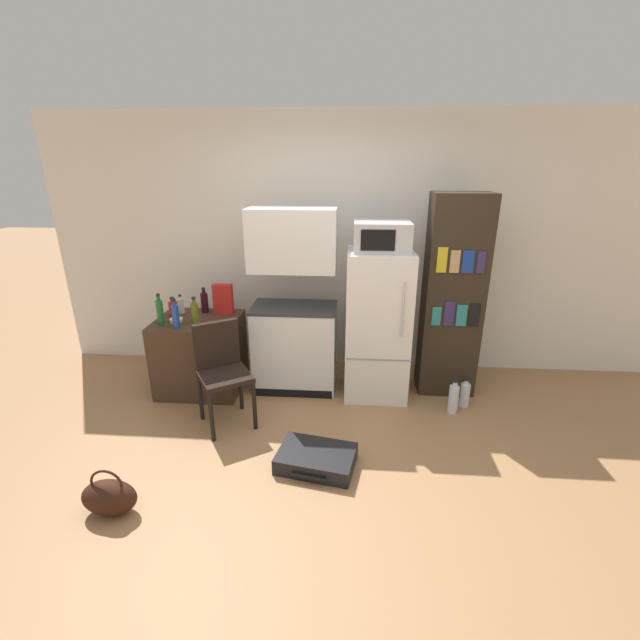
{
  "coord_description": "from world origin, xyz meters",
  "views": [
    {
      "loc": [
        0.2,
        -2.48,
        2.14
      ],
      "look_at": [
        -0.05,
        0.85,
        0.91
      ],
      "focal_mm": 24.0,
      "sensor_mm": 36.0,
      "label": 1
    }
  ],
  "objects_px": {
    "bottle_clear_short": "(181,305)",
    "bottle_green_tall": "(160,312)",
    "bottle_ketchup_red": "(173,309)",
    "side_table": "(201,354)",
    "water_bottle_front": "(465,394)",
    "bowl": "(176,320)",
    "water_bottle_middle": "(453,398)",
    "bottle_wine_dark": "(205,302)",
    "microwave": "(382,236)",
    "cereal_box": "(223,299)",
    "handbag": "(109,497)",
    "kitchen_hutch": "(294,311)",
    "chair": "(221,364)",
    "suitcase_large_flat": "(316,459)",
    "bottle_olive_oil": "(195,313)",
    "refrigerator": "(377,325)",
    "bottle_blue_soda": "(176,316)",
    "bookshelf": "(453,298)"
  },
  "relations": [
    {
      "from": "side_table",
      "to": "water_bottle_middle",
      "type": "xyz_separation_m",
      "value": [
        2.42,
        -0.28,
        -0.23
      ]
    },
    {
      "from": "bottle_wine_dark",
      "to": "handbag",
      "type": "xyz_separation_m",
      "value": [
        -0.06,
        -1.87,
        -0.72
      ]
    },
    {
      "from": "kitchen_hutch",
      "to": "suitcase_large_flat",
      "type": "distance_m",
      "value": 1.46
    },
    {
      "from": "bookshelf",
      "to": "bottle_olive_oil",
      "type": "bearing_deg",
      "value": -172.49
    },
    {
      "from": "microwave",
      "to": "chair",
      "type": "distance_m",
      "value": 1.78
    },
    {
      "from": "refrigerator",
      "to": "chair",
      "type": "bearing_deg",
      "value": -155.91
    },
    {
      "from": "chair",
      "to": "handbag",
      "type": "height_order",
      "value": "chair"
    },
    {
      "from": "cereal_box",
      "to": "handbag",
      "type": "bearing_deg",
      "value": -98.11
    },
    {
      "from": "bottle_ketchup_red",
      "to": "suitcase_large_flat",
      "type": "height_order",
      "value": "bottle_ketchup_red"
    },
    {
      "from": "bottle_green_tall",
      "to": "suitcase_large_flat",
      "type": "distance_m",
      "value": 1.96
    },
    {
      "from": "bottle_green_tall",
      "to": "water_bottle_middle",
      "type": "xyz_separation_m",
      "value": [
        2.7,
        -0.12,
        -0.72
      ]
    },
    {
      "from": "bottle_wine_dark",
      "to": "microwave",
      "type": "bearing_deg",
      "value": -5.16
    },
    {
      "from": "bowl",
      "to": "water_bottle_middle",
      "type": "bearing_deg",
      "value": -4.25
    },
    {
      "from": "bottle_clear_short",
      "to": "bottle_green_tall",
      "type": "height_order",
      "value": "bottle_green_tall"
    },
    {
      "from": "bottle_olive_oil",
      "to": "cereal_box",
      "type": "height_order",
      "value": "cereal_box"
    },
    {
      "from": "chair",
      "to": "suitcase_large_flat",
      "type": "distance_m",
      "value": 1.13
    },
    {
      "from": "bowl",
      "to": "handbag",
      "type": "relative_size",
      "value": 0.34
    },
    {
      "from": "bottle_wine_dark",
      "to": "water_bottle_middle",
      "type": "bearing_deg",
      "value": -11.38
    },
    {
      "from": "kitchen_hutch",
      "to": "microwave",
      "type": "relative_size",
      "value": 3.6
    },
    {
      "from": "side_table",
      "to": "bowl",
      "type": "bearing_deg",
      "value": -151.73
    },
    {
      "from": "microwave",
      "to": "water_bottle_middle",
      "type": "relative_size",
      "value": 1.46
    },
    {
      "from": "handbag",
      "to": "water_bottle_front",
      "type": "relative_size",
      "value": 1.25
    },
    {
      "from": "side_table",
      "to": "water_bottle_front",
      "type": "relative_size",
      "value": 2.71
    },
    {
      "from": "kitchen_hutch",
      "to": "handbag",
      "type": "relative_size",
      "value": 4.92
    },
    {
      "from": "bottle_blue_soda",
      "to": "handbag",
      "type": "height_order",
      "value": "bottle_blue_soda"
    },
    {
      "from": "water_bottle_front",
      "to": "water_bottle_middle",
      "type": "relative_size",
      "value": 0.85
    },
    {
      "from": "bottle_ketchup_red",
      "to": "water_bottle_front",
      "type": "relative_size",
      "value": 0.71
    },
    {
      "from": "bottle_wine_dark",
      "to": "cereal_box",
      "type": "bearing_deg",
      "value": -7.12
    },
    {
      "from": "bookshelf",
      "to": "bottle_blue_soda",
      "type": "xyz_separation_m",
      "value": [
        -2.52,
        -0.41,
        -0.1
      ]
    },
    {
      "from": "chair",
      "to": "bottle_ketchup_red",
      "type": "bearing_deg",
      "value": 104.33
    },
    {
      "from": "bottle_wine_dark",
      "to": "bookshelf",
      "type": "bearing_deg",
      "value": -0.96
    },
    {
      "from": "refrigerator",
      "to": "water_bottle_front",
      "type": "relative_size",
      "value": 4.91
    },
    {
      "from": "kitchen_hutch",
      "to": "bottle_olive_oil",
      "type": "relative_size",
      "value": 6.6
    },
    {
      "from": "kitchen_hutch",
      "to": "bottle_green_tall",
      "type": "relative_size",
      "value": 5.97
    },
    {
      "from": "kitchen_hutch",
      "to": "microwave",
      "type": "xyz_separation_m",
      "value": [
        0.8,
        -0.05,
        0.73
      ]
    },
    {
      "from": "microwave",
      "to": "water_bottle_middle",
      "type": "bearing_deg",
      "value": -25.41
    },
    {
      "from": "side_table",
      "to": "handbag",
      "type": "height_order",
      "value": "side_table"
    },
    {
      "from": "cereal_box",
      "to": "handbag",
      "type": "xyz_separation_m",
      "value": [
        -0.26,
        -1.85,
        -0.76
      ]
    },
    {
      "from": "bottle_blue_soda",
      "to": "handbag",
      "type": "xyz_separation_m",
      "value": [
        0.05,
        -1.43,
        -0.73
      ]
    },
    {
      "from": "side_table",
      "to": "bottle_green_tall",
      "type": "bearing_deg",
      "value": -149.43
    },
    {
      "from": "bottle_clear_short",
      "to": "kitchen_hutch",
      "type": "bearing_deg",
      "value": -3.45
    },
    {
      "from": "water_bottle_middle",
      "to": "bottle_clear_short",
      "type": "bearing_deg",
      "value": 170.32
    },
    {
      "from": "bottle_ketchup_red",
      "to": "bowl",
      "type": "relative_size",
      "value": 1.69
    },
    {
      "from": "bottle_clear_short",
      "to": "bottle_green_tall",
      "type": "bearing_deg",
      "value": -100.49
    },
    {
      "from": "bottle_green_tall",
      "to": "bottle_ketchup_red",
      "type": "bearing_deg",
      "value": 77.02
    },
    {
      "from": "bottle_wine_dark",
      "to": "bottle_ketchup_red",
      "type": "relative_size",
      "value": 1.25
    },
    {
      "from": "bottle_olive_oil",
      "to": "chair",
      "type": "relative_size",
      "value": 0.3
    },
    {
      "from": "bottle_ketchup_red",
      "to": "water_bottle_middle",
      "type": "relative_size",
      "value": 0.61
    },
    {
      "from": "bottle_blue_soda",
      "to": "water_bottle_middle",
      "type": "xyz_separation_m",
      "value": [
        2.52,
        -0.04,
        -0.71
      ]
    },
    {
      "from": "cereal_box",
      "to": "water_bottle_front",
      "type": "distance_m",
      "value": 2.48
    }
  ]
}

